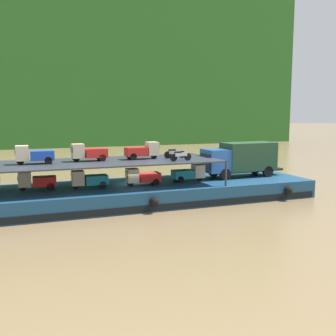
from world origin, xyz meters
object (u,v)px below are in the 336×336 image
object	(u,v)px
mini_truck_lower_aft	(37,181)
cargo_barge	(139,193)
motorcycle_upper_port	(181,156)
mini_truck_upper_fore	(89,152)
mini_truck_upper_mid	(34,155)
mini_truck_lower_fore	(142,177)
mini_truck_lower_bow	(189,173)
mini_truck_upper_bow	(143,151)
mini_truck_lower_mid	(89,179)
motorcycle_upper_centre	(175,153)
covered_lorry	(241,158)

from	to	relation	value
mini_truck_lower_aft	cargo_barge	bearing A→B (deg)	-3.47
motorcycle_upper_port	mini_truck_upper_fore	bearing A→B (deg)	159.74
mini_truck_upper_mid	motorcycle_upper_port	world-z (taller)	mini_truck_upper_mid
cargo_barge	motorcycle_upper_port	size ratio (longest dim) A/B	15.54
mini_truck_lower_fore	mini_truck_upper_fore	distance (m)	4.64
mini_truck_lower_fore	mini_truck_lower_bow	distance (m)	4.25
cargo_barge	mini_truck_upper_bow	world-z (taller)	mini_truck_upper_bow
mini_truck_lower_mid	mini_truck_lower_fore	distance (m)	4.23
cargo_barge	mini_truck_lower_fore	world-z (taller)	mini_truck_lower_fore
mini_truck_lower_fore	mini_truck_lower_bow	world-z (taller)	same
mini_truck_upper_mid	mini_truck_upper_bow	world-z (taller)	same
mini_truck_lower_aft	mini_truck_upper_bow	xyz separation A→B (m)	(8.36, -0.04, 2.00)
mini_truck_upper_fore	mini_truck_upper_bow	xyz separation A→B (m)	(4.39, -0.10, 0.00)
motorcycle_upper_centre	mini_truck_upper_fore	bearing A→B (deg)	175.82
mini_truck_lower_aft	mini_truck_upper_bow	distance (m)	8.59
mini_truck_lower_aft	motorcycle_upper_port	xyz separation A→B (m)	(10.73, -2.44, 1.74)
motorcycle_upper_port	motorcycle_upper_centre	bearing A→B (deg)	81.74
mini_truck_lower_aft	mini_truck_upper_mid	size ratio (longest dim) A/B	1.01
motorcycle_upper_port	mini_truck_lower_bow	bearing A→B (deg)	49.89
covered_lorry	motorcycle_upper_port	world-z (taller)	covered_lorry
mini_truck_lower_aft	mini_truck_lower_bow	bearing A→B (deg)	-2.93
cargo_barge	mini_truck_lower_mid	distance (m)	4.32
cargo_barge	mini_truck_lower_fore	size ratio (longest dim) A/B	10.63
mini_truck_upper_fore	mini_truck_upper_bow	bearing A→B (deg)	-1.35
mini_truck_lower_bow	mini_truck_upper_mid	xyz separation A→B (m)	(-12.35, 0.33, 2.00)
mini_truck_lower_fore	motorcycle_upper_centre	distance (m)	3.51
mini_truck_upper_fore	cargo_barge	bearing A→B (deg)	-7.83
mini_truck_lower_fore	motorcycle_upper_centre	size ratio (longest dim) A/B	1.46
mini_truck_upper_bow	mini_truck_upper_mid	bearing A→B (deg)	-178.30
mini_truck_upper_mid	mini_truck_lower_bow	bearing A→B (deg)	-1.54
mini_truck_upper_mid	mini_truck_lower_aft	bearing A→B (deg)	72.19
mini_truck_lower_mid	mini_truck_upper_mid	size ratio (longest dim) A/B	1.00
mini_truck_upper_bow	motorcycle_upper_port	bearing A→B (deg)	-45.20
mini_truck_lower_fore	mini_truck_upper_bow	bearing A→B (deg)	70.80
mini_truck_upper_fore	motorcycle_upper_port	distance (m)	7.21
cargo_barge	mini_truck_lower_bow	xyz separation A→B (m)	(4.39, -0.15, 1.44)
mini_truck_lower_bow	mini_truck_upper_mid	bearing A→B (deg)	178.46
mini_truck_upper_bow	motorcycle_upper_port	distance (m)	3.38
covered_lorry	motorcycle_upper_port	bearing A→B (deg)	-161.46
mini_truck_lower_mid	mini_truck_upper_fore	world-z (taller)	mini_truck_upper_fore
mini_truck_lower_bow	mini_truck_lower_fore	bearing A→B (deg)	-174.94
covered_lorry	mini_truck_upper_bow	bearing A→B (deg)	179.46
mini_truck_lower_bow	mini_truck_upper_bow	bearing A→B (deg)	171.50
mini_truck_upper_fore	motorcycle_upper_port	world-z (taller)	mini_truck_upper_fore
mini_truck_lower_mid	mini_truck_upper_fore	xyz separation A→B (m)	(0.17, 0.79, 2.00)
mini_truck_lower_fore	cargo_barge	bearing A→B (deg)	106.54
mini_truck_upper_mid	motorcycle_upper_centre	world-z (taller)	mini_truck_upper_mid
mini_truck_lower_aft	mini_truck_lower_bow	xyz separation A→B (m)	(12.26, -0.63, 0.00)
mini_truck_lower_bow	mini_truck_upper_bow	distance (m)	4.42
mini_truck_lower_fore	covered_lorry	bearing A→B (deg)	5.19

